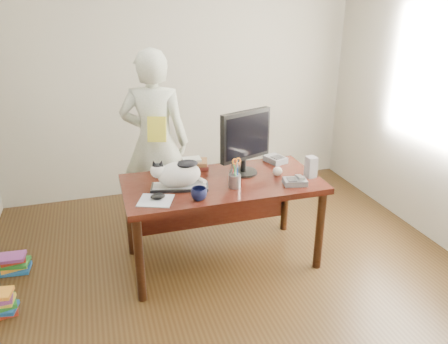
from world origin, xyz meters
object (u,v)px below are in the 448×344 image
keyboard (180,187)px  calculator (275,159)px  baseball (278,171)px  mouse (158,196)px  pen_cup (235,179)px  book_stack (193,164)px  person (155,143)px  book_pile_b (14,263)px  desk (220,194)px  speaker (311,167)px  coffee_mug (199,194)px  monitor (245,139)px  phone (295,181)px  cat (177,173)px

keyboard → calculator: 1.00m
baseball → mouse: bearing=-170.9°
pen_cup → book_stack: pen_cup is taller
keyboard → mouse: 0.25m
baseball → person: person is taller
book_pile_b → desk: bearing=-9.0°
speaker → baseball: size_ratio=2.24×
desk → baseball: baseball is taller
calculator → mouse: bearing=-174.8°
coffee_mug → pen_cup: bearing=23.2°
keyboard → monitor: bearing=25.6°
coffee_mug → book_stack: coffee_mug is taller
baseball → phone: bearing=-73.3°
calculator → book_pile_b: 2.42m
desk → speaker: 0.80m
book_stack → book_pile_b: bearing=-170.9°
keyboard → phone: phone is taller
baseball → keyboard: bearing=-179.0°
keyboard → book_stack: book_stack is taller
monitor → keyboard: bearing=171.6°
mouse → book_stack: (0.40, 0.53, 0.02)m
cat → desk: bearing=30.3°
mouse → baseball: baseball is taller
speaker → calculator: 0.43m
book_stack → phone: bearing=-30.5°
book_stack → desk: bearing=-50.3°
mouse → desk: bearing=46.9°
keyboard → book_stack: size_ratio=1.75×
keyboard → book_pile_b: (-1.36, 0.39, -0.69)m
desk → book_pile_b: bearing=171.0°
pen_cup → baseball: 0.44m
pen_cup → phone: bearing=-10.7°
pen_cup → book_pile_b: (-1.78, 0.49, -0.75)m
desk → keyboard: bearing=-162.3°
keyboard → mouse: size_ratio=3.67×
cat → book_pile_b: 1.62m
book_pile_b → cat: bearing=-16.0°
keyboard → speaker: (1.09, -0.09, 0.07)m
monitor → coffee_mug: monitor is taller
baseball → book_stack: size_ratio=0.29×
cat → pen_cup: 0.45m
mouse → baseball: size_ratio=1.66×
desk → monitor: bearing=3.2°
speaker → monitor: bearing=153.5°
phone → monitor: bearing=146.4°
coffee_mug → calculator: bearing=33.3°
desk → monitor: (0.23, 0.01, 0.46)m
keyboard → coffee_mug: bearing=-55.5°
speaker → coffee_mug: bearing=-174.4°
mouse → calculator: bearing=43.5°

